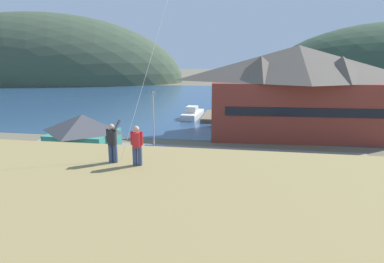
% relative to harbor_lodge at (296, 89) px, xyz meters
% --- Properties ---
extents(ground_plane, '(600.00, 600.00, 0.00)m').
position_rel_harbor_lodge_xyz_m(ground_plane, '(-13.22, -22.90, -6.50)').
color(ground_plane, '#66604C').
extents(parking_lot_pad, '(40.00, 20.00, 0.10)m').
position_rel_harbor_lodge_xyz_m(parking_lot_pad, '(-13.22, -17.90, -6.45)').
color(parking_lot_pad, gray).
rests_on(parking_lot_pad, ground).
extents(bay_water, '(360.00, 84.00, 0.03)m').
position_rel_harbor_lodge_xyz_m(bay_water, '(-13.22, 37.10, -6.48)').
color(bay_water, navy).
rests_on(bay_water, ground).
extents(far_hill_west_ridge, '(144.78, 72.48, 62.19)m').
position_rel_harbor_lodge_xyz_m(far_hill_west_ridge, '(-106.72, 95.21, -6.50)').
color(far_hill_west_ridge, '#3D4C38').
rests_on(far_hill_west_ridge, ground).
extents(harbor_lodge, '(24.19, 12.73, 12.17)m').
position_rel_harbor_lodge_xyz_m(harbor_lodge, '(0.00, 0.00, 0.00)').
color(harbor_lodge, brown).
rests_on(harbor_lodge, ground).
extents(storage_shed_near_lot, '(6.29, 5.50, 5.31)m').
position_rel_harbor_lodge_xyz_m(storage_shed_near_lot, '(-22.02, -17.13, -3.74)').
color(storage_shed_near_lot, '#338475').
rests_on(storage_shed_near_lot, ground).
extents(wharf_dock, '(3.20, 10.06, 0.70)m').
position_rel_harbor_lodge_xyz_m(wharf_dock, '(-12.32, 11.38, -6.15)').
color(wharf_dock, '#70604C').
rests_on(wharf_dock, ground).
extents(moored_boat_wharfside, '(3.17, 8.17, 2.16)m').
position_rel_harbor_lodge_xyz_m(moored_boat_wharfside, '(-15.97, 11.11, -5.78)').
color(moored_boat_wharfside, silver).
rests_on(moored_boat_wharfside, ground).
extents(parked_car_mid_row_center, '(4.29, 2.23, 1.82)m').
position_rel_harbor_lodge_xyz_m(parked_car_mid_row_center, '(-15.81, -15.44, -5.43)').
color(parked_car_mid_row_center, navy).
rests_on(parked_car_mid_row_center, parking_lot_pad).
extents(parked_car_back_row_right, '(4.33, 2.31, 1.82)m').
position_rel_harbor_lodge_xyz_m(parked_car_back_row_right, '(-6.74, -17.52, -5.43)').
color(parked_car_back_row_right, silver).
rests_on(parked_car_back_row_right, parking_lot_pad).
extents(parked_car_front_row_silver, '(4.29, 2.24, 1.82)m').
position_rel_harbor_lodge_xyz_m(parked_car_front_row_silver, '(-17.18, -22.61, -5.43)').
color(parked_car_front_row_silver, black).
rests_on(parked_car_front_row_silver, parking_lot_pad).
extents(parked_car_mid_row_near, '(4.22, 2.09, 1.82)m').
position_rel_harbor_lodge_xyz_m(parked_car_mid_row_near, '(-23.89, -23.58, -5.43)').
color(parked_car_mid_row_near, navy).
rests_on(parked_car_mid_row_near, parking_lot_pad).
extents(parked_car_mid_row_far, '(4.26, 2.17, 1.82)m').
position_rel_harbor_lodge_xyz_m(parked_car_mid_row_far, '(-29.24, -15.85, -5.43)').
color(parked_car_mid_row_far, red).
rests_on(parked_car_mid_row_far, parking_lot_pad).
extents(parked_car_front_row_red, '(4.27, 2.20, 1.82)m').
position_rel_harbor_lodge_xyz_m(parked_car_front_row_red, '(-0.87, -16.57, -5.43)').
color(parked_car_front_row_red, slate).
rests_on(parked_car_front_row_red, parking_lot_pad).
extents(parking_light_pole, '(0.24, 0.78, 6.92)m').
position_rel_harbor_lodge_xyz_m(parking_light_pole, '(-16.42, -12.34, -2.40)').
color(parking_light_pole, '#ADADB2').
rests_on(parking_light_pole, parking_lot_pad).
extents(person_kite_flyer, '(0.55, 0.64, 1.86)m').
position_rel_harbor_lodge_xyz_m(person_kite_flyer, '(-12.58, -31.94, 0.42)').
color(person_kite_flyer, '#384770').
rests_on(person_kite_flyer, grassy_hill_foreground).
extents(person_companion, '(0.55, 0.40, 1.74)m').
position_rel_harbor_lodge_xyz_m(person_companion, '(-11.38, -32.17, 0.40)').
color(person_companion, '#384770').
rests_on(person_companion, grassy_hill_foreground).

